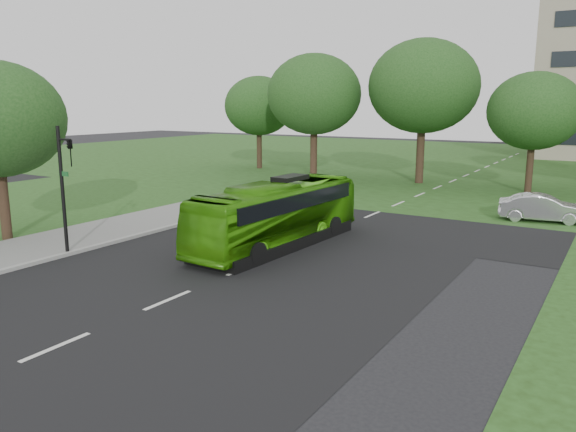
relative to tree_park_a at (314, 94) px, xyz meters
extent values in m
plane|color=black|center=(10.02, -25.43, -6.70)|extent=(160.00, 160.00, 0.00)
cube|color=black|center=(10.02, -5.43, -6.69)|extent=(14.00, 120.00, 0.01)
cube|color=black|center=(10.02, -11.43, -6.68)|extent=(80.00, 12.00, 0.01)
cube|color=silver|center=(10.02, -10.43, -6.68)|extent=(0.15, 90.00, 0.01)
cube|color=#264517|center=(10.02, 19.57, -6.68)|extent=(120.00, 60.00, 0.01)
cube|color=#264517|center=(-9.98, -20.43, -6.68)|extent=(18.00, 60.00, 0.01)
cube|color=black|center=(11.97, 36.57, 5.80)|extent=(0.10, 18.40, 23.00)
cylinder|color=black|center=(0.00, 0.00, -4.83)|extent=(0.56, 0.56, 3.74)
ellipsoid|color=#1A4216|center=(0.00, 0.00, 0.02)|extent=(7.43, 7.43, 6.31)
cylinder|color=black|center=(8.08, 2.14, -4.71)|extent=(0.60, 0.60, 3.98)
ellipsoid|color=#1A4216|center=(8.08, 2.14, 0.56)|extent=(8.19, 8.19, 6.97)
cylinder|color=black|center=(16.00, 1.42, -5.16)|extent=(0.46, 0.46, 3.07)
ellipsoid|color=#1A4216|center=(16.00, 1.42, -1.18)|extent=(6.11, 6.11, 5.19)
cylinder|color=black|center=(-7.99, 3.94, -5.07)|extent=(0.49, 0.49, 3.25)
ellipsoid|color=#1A4216|center=(-7.99, 3.94, -0.91)|extent=(6.36, 6.36, 5.41)
cylinder|color=black|center=(-1.79, -25.25, -5.21)|extent=(0.45, 0.45, 2.98)
imported|color=#3B930E|center=(9.20, -19.82, -5.33)|extent=(2.76, 9.90, 2.73)
imported|color=silver|center=(18.20, -8.43, -5.99)|extent=(4.48, 2.20, 1.41)
cylinder|color=black|center=(2.79, -25.56, -4.12)|extent=(0.14, 0.14, 5.16)
cylinder|color=black|center=(3.15, -25.56, -2.05)|extent=(0.72, 0.08, 0.08)
imported|color=black|center=(3.41, -25.56, -2.57)|extent=(0.24, 0.26, 1.03)
cube|color=#195926|center=(2.94, -25.56, -3.39)|extent=(0.52, 0.04, 0.19)
camera|label=1|loc=(21.85, -39.58, -0.68)|focal=35.00mm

